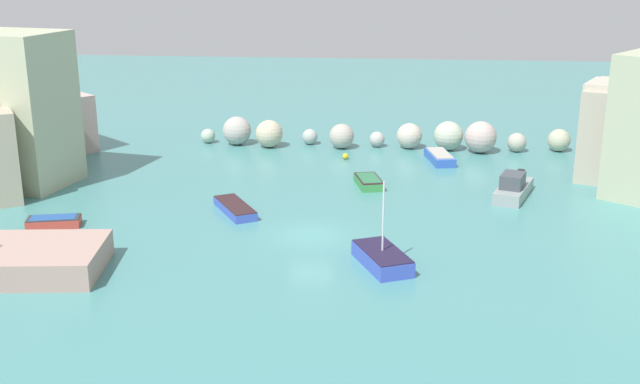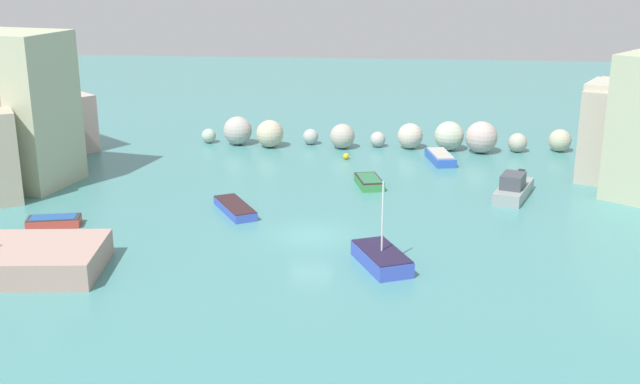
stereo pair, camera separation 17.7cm
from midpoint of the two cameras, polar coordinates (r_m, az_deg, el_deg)
cove_water at (r=45.50m, az=-0.59°, el=-3.20°), size 160.00×160.00×0.00m
rock_breakwater at (r=65.66m, az=4.79°, el=4.12°), size 31.17×3.47×2.61m
stone_dock at (r=43.00m, az=-20.81°, el=-4.61°), size 8.68×6.20×1.40m
channel_buoy at (r=62.29m, az=2.00°, el=2.63°), size 0.48×0.48×0.48m
moored_boat_0 at (r=41.17m, az=4.63°, el=-4.83°), size 3.42×4.54×4.63m
moored_boat_1 at (r=49.58m, az=-18.76°, el=-2.03°), size 3.33×2.03×0.60m
moored_boat_2 at (r=49.72m, az=-6.13°, el=-1.17°), size 3.51×4.60×0.57m
moored_boat_3 at (r=53.96m, az=14.04°, el=0.27°), size 3.33×5.40×1.75m
moored_boat_4 at (r=55.09m, az=3.69°, el=0.76°), size 2.31×3.46×0.63m
moored_boat_5 at (r=62.27m, az=8.86°, el=2.53°), size 2.36×4.42×0.72m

